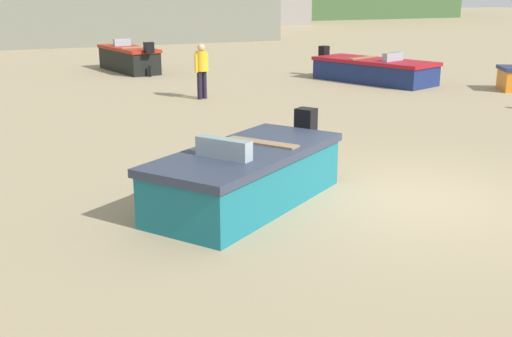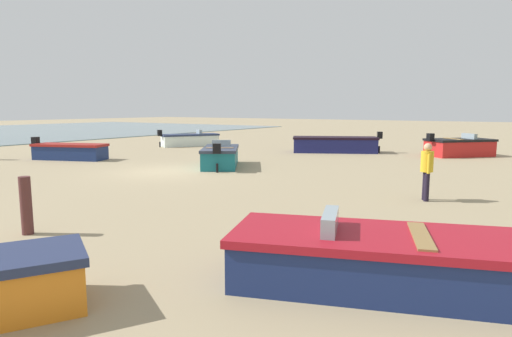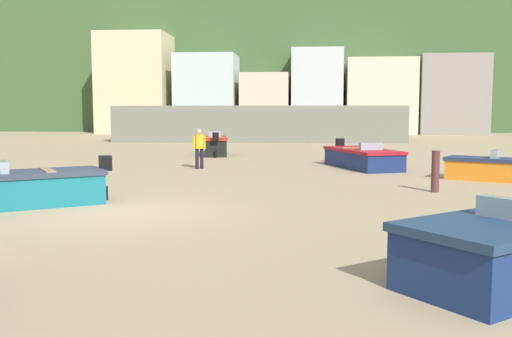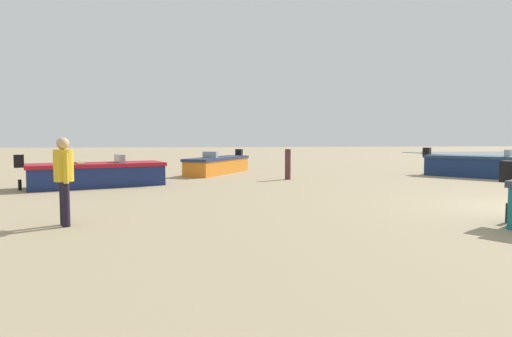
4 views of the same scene
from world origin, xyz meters
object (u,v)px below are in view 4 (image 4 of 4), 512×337
at_px(boat_orange_5, 218,165).
at_px(mooring_post_near_water, 288,164).
at_px(boat_navy_4, 97,174).
at_px(boat_navy_0, 487,166).
at_px(beach_walker_distant, 64,174).

height_order(boat_orange_5, mooring_post_near_water, mooring_post_near_water).
relative_size(boat_navy_4, mooring_post_near_water, 3.87).
bearing_deg(mooring_post_near_water, boat_orange_5, 36.86).
xyz_separation_m(boat_navy_0, mooring_post_near_water, (0.43, 8.42, 0.14)).
xyz_separation_m(boat_orange_5, mooring_post_near_water, (-3.38, -2.53, 0.21)).
relative_size(boat_navy_4, beach_walker_distant, 2.88).
xyz_separation_m(boat_orange_5, beach_walker_distant, (-11.39, 3.54, 0.56)).
relative_size(boat_navy_0, boat_navy_4, 1.01).
relative_size(boat_navy_0, beach_walker_distant, 2.91).
bearing_deg(beach_walker_distant, boat_navy_4, -18.22).
bearing_deg(boat_orange_5, beach_walker_distant, 101.79).
xyz_separation_m(boat_navy_0, boat_navy_4, (-0.93, 15.37, -0.05)).
bearing_deg(beach_walker_distant, mooring_post_near_water, -62.85).
height_order(boat_navy_0, boat_navy_4, boat_navy_0).
bearing_deg(boat_navy_4, mooring_post_near_water, 81.09).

